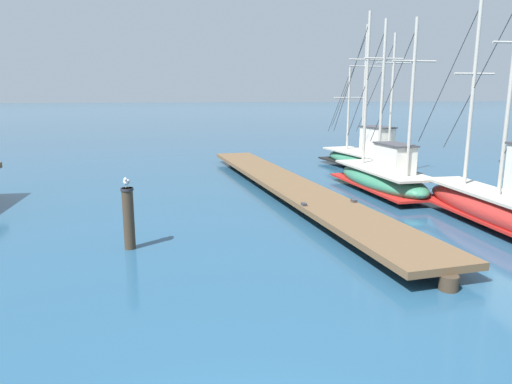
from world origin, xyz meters
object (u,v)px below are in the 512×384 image
(fishing_boat_2, at_px, (510,207))
(mooring_piling, at_px, (129,217))
(fishing_boat_1, at_px, (366,157))
(fishing_boat_0, at_px, (383,176))
(perched_seagull, at_px, (127,182))

(fishing_boat_2, height_order, mooring_piling, fishing_boat_2)
(fishing_boat_1, distance_m, fishing_boat_2, 10.43)
(fishing_boat_0, height_order, fishing_boat_2, fishing_boat_0)
(fishing_boat_1, xyz_separation_m, perched_seagull, (-10.65, -9.63, 1.01))
(fishing_boat_0, bearing_deg, mooring_piling, -152.34)
(fishing_boat_0, height_order, mooring_piling, fishing_boat_0)
(fishing_boat_2, bearing_deg, fishing_boat_0, 98.96)
(fishing_boat_1, distance_m, mooring_piling, 14.36)
(fishing_boat_0, distance_m, mooring_piling, 10.10)
(fishing_boat_0, distance_m, fishing_boat_1, 5.24)
(fishing_boat_1, bearing_deg, mooring_piling, -137.84)
(fishing_boat_0, relative_size, mooring_piling, 5.06)
(fishing_boat_2, relative_size, perched_seagull, 22.02)
(fishing_boat_1, height_order, perched_seagull, fishing_boat_1)
(mooring_piling, bearing_deg, fishing_boat_2, -4.40)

